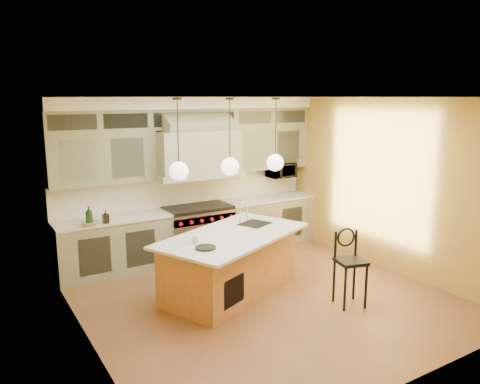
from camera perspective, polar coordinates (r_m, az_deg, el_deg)
floor at (r=7.06m, az=2.93°, el=-12.76°), size 5.00×5.00×0.00m
ceiling at (r=6.44m, az=3.20°, el=11.47°), size 5.00×5.00×0.00m
wall_back at (r=8.74m, az=-6.29°, el=1.86°), size 5.00×0.00×5.00m
wall_front at (r=4.84m, az=20.24°, el=-6.69°), size 5.00×0.00×5.00m
wall_left at (r=5.61m, az=-18.51°, el=-4.09°), size 0.00×5.00×5.00m
wall_right at (r=8.26m, az=17.49°, el=0.84°), size 0.00×5.00×5.00m
back_cabinetry at (r=8.50m, az=-5.52°, el=1.47°), size 5.00×0.77×2.90m
range at (r=8.64m, az=-5.14°, el=-4.79°), size 1.20×0.74×0.96m
kitchen_island at (r=7.09m, az=-1.14°, el=-8.55°), size 2.69×2.11×1.35m
counter_stool at (r=6.81m, az=13.22°, el=-8.39°), size 0.47×0.47×1.09m
microwave at (r=9.52m, az=5.04°, el=2.67°), size 0.54×0.37×0.30m
oil_bottle_a at (r=7.63m, az=-17.92°, el=-2.78°), size 0.12×0.12×0.31m
oil_bottle_b at (r=7.70m, az=-16.07°, el=-2.90°), size 0.10×0.10×0.21m
fruit_bowl at (r=7.66m, az=-17.85°, el=-3.64°), size 0.28×0.28×0.07m
cup at (r=6.51m, az=-5.51°, el=-5.85°), size 0.11×0.11×0.09m
pendant_left at (r=6.36m, az=-7.46°, el=2.80°), size 0.26×0.26×1.11m
pendant_center at (r=6.73m, az=-1.23°, el=3.36°), size 0.26×0.26×1.11m
pendant_right at (r=7.16m, az=4.32°, el=3.82°), size 0.26×0.26×1.11m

